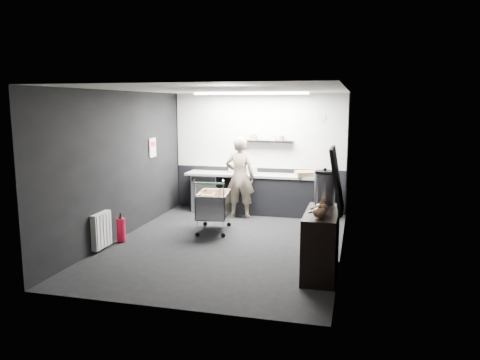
# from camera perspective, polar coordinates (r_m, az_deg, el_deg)

# --- Properties ---
(floor) EXTENTS (5.50, 5.50, 0.00)m
(floor) POSITION_cam_1_polar(r_m,az_deg,el_deg) (8.42, -1.66, -7.72)
(floor) COLOR black
(floor) RESTS_ON ground
(ceiling) EXTENTS (5.50, 5.50, 0.00)m
(ceiling) POSITION_cam_1_polar(r_m,az_deg,el_deg) (8.05, -1.75, 10.98)
(ceiling) COLOR silver
(ceiling) RESTS_ON wall_back
(wall_back) EXTENTS (5.50, 0.00, 5.50)m
(wall_back) POSITION_cam_1_polar(r_m,az_deg,el_deg) (10.78, 2.33, 3.37)
(wall_back) COLOR black
(wall_back) RESTS_ON floor
(wall_front) EXTENTS (5.50, 0.00, 5.50)m
(wall_front) POSITION_cam_1_polar(r_m,az_deg,el_deg) (5.57, -9.53, -2.38)
(wall_front) COLOR black
(wall_front) RESTS_ON floor
(wall_left) EXTENTS (0.00, 5.50, 5.50)m
(wall_left) POSITION_cam_1_polar(r_m,az_deg,el_deg) (8.88, -14.21, 1.81)
(wall_left) COLOR black
(wall_left) RESTS_ON floor
(wall_right) EXTENTS (0.00, 5.50, 5.50)m
(wall_right) POSITION_cam_1_polar(r_m,az_deg,el_deg) (7.82, 12.53, 0.88)
(wall_right) COLOR black
(wall_right) RESTS_ON floor
(kitchen_wall_panel) EXTENTS (3.95, 0.02, 1.70)m
(kitchen_wall_panel) POSITION_cam_1_polar(r_m,az_deg,el_deg) (10.72, 2.33, 6.02)
(kitchen_wall_panel) COLOR silver
(kitchen_wall_panel) RESTS_ON wall_back
(dado_panel) EXTENTS (3.95, 0.02, 1.00)m
(dado_panel) POSITION_cam_1_polar(r_m,az_deg,el_deg) (10.88, 2.28, -1.10)
(dado_panel) COLOR black
(dado_panel) RESTS_ON wall_back
(floating_shelf) EXTENTS (1.20, 0.22, 0.04)m
(floating_shelf) POSITION_cam_1_polar(r_m,az_deg,el_deg) (10.59, 3.26, 4.72)
(floating_shelf) COLOR black
(floating_shelf) RESTS_ON wall_back
(wall_clock) EXTENTS (0.20, 0.03, 0.20)m
(wall_clock) POSITION_cam_1_polar(r_m,az_deg,el_deg) (10.49, 9.89, 7.46)
(wall_clock) COLOR silver
(wall_clock) RESTS_ON wall_back
(poster) EXTENTS (0.02, 0.30, 0.40)m
(poster) POSITION_cam_1_polar(r_m,az_deg,el_deg) (10.01, -10.62, 3.91)
(poster) COLOR silver
(poster) RESTS_ON wall_left
(poster_red_band) EXTENTS (0.02, 0.22, 0.10)m
(poster_red_band) POSITION_cam_1_polar(r_m,az_deg,el_deg) (10.00, -10.60, 4.31)
(poster_red_band) COLOR red
(poster_red_band) RESTS_ON poster
(radiator) EXTENTS (0.10, 0.50, 0.60)m
(radiator) POSITION_cam_1_polar(r_m,az_deg,el_deg) (8.28, -16.54, -5.89)
(radiator) COLOR silver
(radiator) RESTS_ON wall_left
(ceiling_strip) EXTENTS (2.40, 0.20, 0.04)m
(ceiling_strip) POSITION_cam_1_polar(r_m,az_deg,el_deg) (9.84, 1.27, 10.50)
(ceiling_strip) COLOR white
(ceiling_strip) RESTS_ON ceiling
(prep_counter) EXTENTS (3.20, 0.61, 0.90)m
(prep_counter) POSITION_cam_1_polar(r_m,az_deg,el_deg) (10.56, 2.65, -1.66)
(prep_counter) COLOR black
(prep_counter) RESTS_ON floor
(person) EXTENTS (0.65, 0.43, 1.77)m
(person) POSITION_cam_1_polar(r_m,az_deg,el_deg) (10.14, -0.01, 0.36)
(person) COLOR #BCB195
(person) RESTS_ON floor
(shopping_cart) EXTENTS (0.69, 1.02, 1.05)m
(shopping_cart) POSITION_cam_1_polar(r_m,az_deg,el_deg) (9.07, -3.26, -3.22)
(shopping_cart) COLOR silver
(shopping_cart) RESTS_ON floor
(sideboard) EXTENTS (0.53, 1.24, 1.86)m
(sideboard) POSITION_cam_1_polar(r_m,az_deg,el_deg) (6.93, 10.00, -6.54)
(sideboard) COLOR black
(sideboard) RESTS_ON floor
(fire_extinguisher) EXTENTS (0.16, 0.16, 0.51)m
(fire_extinguisher) POSITION_cam_1_polar(r_m,az_deg,el_deg) (8.68, -14.30, -5.78)
(fire_extinguisher) COLOR red
(fire_extinguisher) RESTS_ON floor
(cardboard_box) EXTENTS (0.65, 0.57, 0.11)m
(cardboard_box) POSITION_cam_1_polar(r_m,az_deg,el_deg) (10.27, 8.34, 0.76)
(cardboard_box) COLOR #93734E
(cardboard_box) RESTS_ON prep_counter
(pink_tub) EXTENTS (0.22, 0.22, 0.22)m
(pink_tub) POSITION_cam_1_polar(r_m,az_deg,el_deg) (10.62, -0.84, 1.44)
(pink_tub) COLOR white
(pink_tub) RESTS_ON prep_counter
(white_container) EXTENTS (0.23, 0.20, 0.17)m
(white_container) POSITION_cam_1_polar(r_m,az_deg,el_deg) (10.47, 1.44, 1.19)
(white_container) COLOR silver
(white_container) RESTS_ON prep_counter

